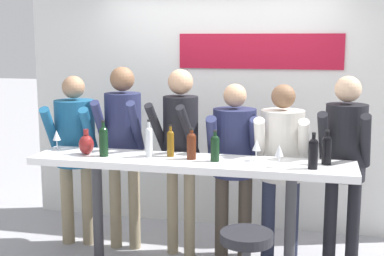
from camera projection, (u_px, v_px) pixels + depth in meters
back_wall at (221, 98)px, 5.72m from camera, size 4.29×0.12×2.79m
tasting_table at (190, 178)px, 4.44m from camera, size 2.69×0.53×1.04m
person_far_left at (75, 142)px, 5.18m from camera, size 0.51×0.59×1.68m
person_left at (123, 137)px, 5.06m from camera, size 0.44×0.56×1.77m
person_center_left at (180, 141)px, 4.89m from camera, size 0.45×0.58×1.75m
person_center at (234, 153)px, 4.88m from camera, size 0.51×0.58×1.63m
person_center_right at (282, 155)px, 4.73m from camera, size 0.47×0.54×1.63m
person_right at (345, 152)px, 4.57m from camera, size 0.46×0.57×1.72m
wine_bottle_0 at (215, 147)px, 4.33m from camera, size 0.07×0.07×0.26m
wine_bottle_1 at (327, 148)px, 4.22m from camera, size 0.08×0.08×0.28m
wine_bottle_2 at (104, 140)px, 4.51m from camera, size 0.08×0.08×0.31m
wine_bottle_3 at (191, 145)px, 4.41m from camera, size 0.08×0.08×0.26m
wine_bottle_4 at (313, 152)px, 4.08m from camera, size 0.07×0.07×0.28m
wine_bottle_5 at (170, 142)px, 4.51m from camera, size 0.06×0.06×0.27m
wine_bottle_6 at (149, 140)px, 4.48m from camera, size 0.06×0.06×0.32m
wine_glass_0 at (257, 146)px, 4.34m from camera, size 0.07×0.07×0.18m
wine_glass_1 at (57, 136)px, 4.78m from camera, size 0.07×0.07×0.18m
wine_glass_2 at (279, 151)px, 4.13m from camera, size 0.07×0.07×0.18m
decorative_vase at (86, 144)px, 4.59m from camera, size 0.13×0.13×0.22m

